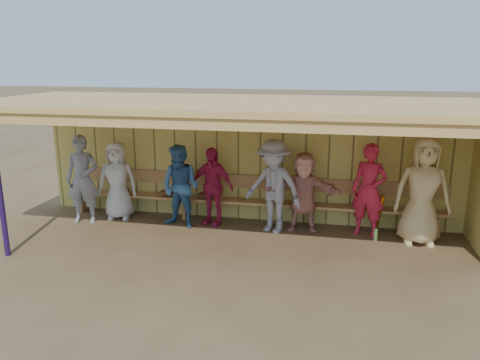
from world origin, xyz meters
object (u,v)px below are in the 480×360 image
(player_f, at_px, (303,192))
(bench, at_px, (248,196))
(player_c, at_px, (181,187))
(player_b, at_px, (117,181))
(player_a, at_px, (83,179))
(player_g, at_px, (369,190))
(player_e, at_px, (273,186))
(player_h, at_px, (423,191))
(player_d, at_px, (212,186))

(player_f, height_order, bench, player_f)
(player_c, bearing_deg, player_b, -175.92)
(player_f, bearing_deg, player_a, -176.64)
(player_a, height_order, bench, player_a)
(player_b, relative_size, player_c, 0.99)
(player_g, bearing_deg, player_e, -156.85)
(player_h, relative_size, bench, 0.25)
(player_g, height_order, bench, player_g)
(bench, bearing_deg, player_f, -15.20)
(player_d, height_order, player_f, player_d)
(player_a, xyz_separation_m, player_f, (4.31, 0.41, -0.12))
(player_d, bearing_deg, player_b, -164.64)
(player_a, relative_size, bench, 0.23)
(player_a, bearing_deg, player_h, -8.85)
(player_a, bearing_deg, player_d, -1.29)
(player_d, relative_size, player_e, 0.87)
(player_g, relative_size, bench, 0.23)
(player_a, xyz_separation_m, player_d, (2.53, 0.41, -0.11))
(player_g, bearing_deg, player_h, 3.15)
(player_e, height_order, player_f, player_e)
(player_c, distance_m, player_e, 1.79)
(player_a, distance_m, bench, 3.29)
(player_h, bearing_deg, player_d, 175.06)
(player_e, distance_m, bench, 0.82)
(player_b, height_order, player_e, player_e)
(player_e, bearing_deg, player_c, -155.21)
(player_b, distance_m, bench, 2.67)
(player_f, bearing_deg, player_e, -165.40)
(player_d, relative_size, player_g, 0.90)
(player_a, bearing_deg, player_g, -6.21)
(player_c, height_order, player_f, player_c)
(player_d, bearing_deg, bench, 38.66)
(player_d, bearing_deg, player_h, 10.35)
(player_d, height_order, player_e, player_e)
(player_c, distance_m, bench, 1.37)
(player_f, relative_size, player_g, 0.89)
(player_b, xyz_separation_m, bench, (2.63, 0.36, -0.27))
(player_c, bearing_deg, player_d, 38.34)
(player_b, height_order, player_f, player_b)
(player_b, height_order, player_d, player_b)
(player_e, bearing_deg, player_d, -166.07)
(player_h, bearing_deg, player_e, 177.05)
(player_a, distance_m, player_d, 2.57)
(player_a, distance_m, player_g, 5.51)
(player_h, bearing_deg, player_b, 176.76)
(player_b, bearing_deg, player_a, -160.04)
(player_f, distance_m, bench, 1.19)
(player_f, height_order, player_g, player_g)
(player_a, xyz_separation_m, player_h, (6.38, 0.18, 0.08))
(player_f, relative_size, bench, 0.20)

